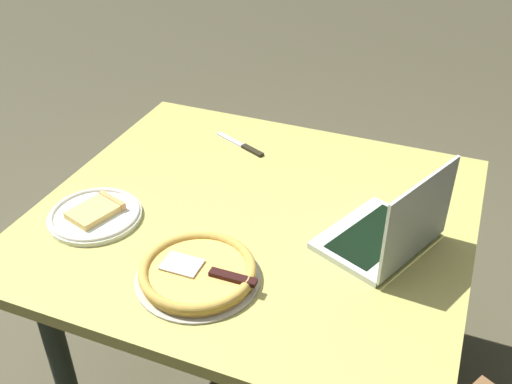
% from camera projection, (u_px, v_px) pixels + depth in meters
% --- Properties ---
extents(ground_plane, '(12.00, 12.00, 0.00)m').
position_uv_depth(ground_plane, '(254.00, 383.00, 2.10)').
color(ground_plane, '#4B4631').
extents(dining_table, '(1.21, 1.09, 0.75)m').
position_uv_depth(dining_table, '(254.00, 237.00, 1.73)').
color(dining_table, tan).
rests_on(dining_table, ground_plane).
extents(laptop, '(0.33, 0.36, 0.25)m').
position_uv_depth(laptop, '(390.00, 232.00, 1.52)').
color(laptop, '#B5C0B4').
rests_on(laptop, dining_table).
extents(pizza_plate, '(0.26, 0.26, 0.04)m').
position_uv_depth(pizza_plate, '(95.00, 214.00, 1.65)').
color(pizza_plate, white).
rests_on(pizza_plate, dining_table).
extents(pizza_tray, '(0.31, 0.31, 0.04)m').
position_uv_depth(pizza_tray, '(198.00, 272.00, 1.44)').
color(pizza_tray, '#A9A69B').
rests_on(pizza_tray, dining_table).
extents(table_knife, '(0.21, 0.11, 0.01)m').
position_uv_depth(table_knife, '(244.00, 146.00, 1.99)').
color(table_knife, '#B0B0C9').
rests_on(table_knife, dining_table).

